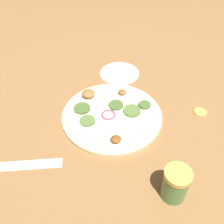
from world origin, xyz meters
The scene contains 5 objects.
ground_plane centered at (0.00, 0.00, 0.00)m, with size 3.00×3.00×0.00m, color olive.
pizza centered at (0.00, 0.00, 0.01)m, with size 0.29×0.29×0.04m.
spice_jar centered at (-0.28, 0.03, 0.04)m, with size 0.06×0.06×0.09m.
loose_cap centered at (-0.14, -0.23, 0.00)m, with size 0.04×0.04×0.01m.
flour_patch centered at (0.17, -0.15, 0.00)m, with size 0.14×0.14×0.00m.
Camera 1 is at (-0.45, 0.31, 0.55)m, focal length 42.00 mm.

